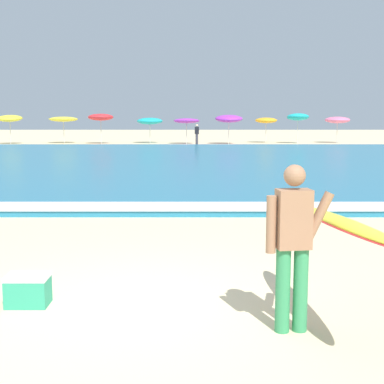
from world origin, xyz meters
TOP-DOWN VIEW (x-y plane):
  - ground_plane at (0.00, 0.00)m, footprint 160.00×160.00m
  - sea at (0.00, 19.44)m, footprint 120.00×28.00m
  - surf_foam at (0.00, 6.04)m, footprint 120.00×1.27m
  - surfer_with_board at (1.87, -0.82)m, footprint 1.10×2.67m
  - beach_umbrella_0 at (-13.66, 36.30)m, footprint 1.94×1.98m
  - beach_umbrella_1 at (-9.76, 37.58)m, footprint 2.29×2.29m
  - beach_umbrella_2 at (-6.60, 36.67)m, footprint 1.99×1.99m
  - beach_umbrella_3 at (-2.82, 37.91)m, footprint 2.08×2.09m
  - beach_umbrella_4 at (0.17, 36.45)m, footprint 2.04×2.05m
  - beach_umbrella_5 at (3.49, 36.31)m, footprint 2.15×2.19m
  - beach_umbrella_6 at (6.69, 38.40)m, footprint 1.78×1.79m
  - beach_umbrella_7 at (9.08, 37.35)m, footprint 1.76×1.79m
  - beach_umbrella_8 at (12.45, 38.07)m, footprint 2.02×2.02m
  - beachgoer_near_row_left at (0.97, 34.73)m, footprint 0.32×0.20m
  - cooler_box at (-1.32, -0.08)m, footprint 0.49×0.35m

SIDE VIEW (x-z plane):
  - ground_plane at x=0.00m, z-range 0.00..0.00m
  - sea at x=0.00m, z-range 0.00..0.14m
  - surf_foam at x=0.00m, z-range 0.14..0.15m
  - cooler_box at x=-1.32m, z-range 0.00..0.37m
  - beachgoer_near_row_left at x=0.97m, z-range 0.05..1.63m
  - surfer_with_board at x=1.87m, z-range 0.17..1.90m
  - beach_umbrella_3 at x=-2.82m, z-range 0.75..2.82m
  - beach_umbrella_4 at x=0.17m, z-range 0.79..2.84m
  - beach_umbrella_6 at x=6.69m, z-range 0.80..2.87m
  - beach_umbrella_8 at x=12.45m, z-range 0.79..2.94m
  - beach_umbrella_1 at x=-9.76m, z-range 0.86..3.01m
  - beach_umbrella_5 at x=3.49m, z-range 0.80..3.16m
  - beach_umbrella_0 at x=-13.66m, z-range 0.83..3.18m
  - beach_umbrella_2 at x=-6.60m, z-range 0.91..3.29m
  - beach_umbrella_7 at x=9.08m, z-range 0.88..3.35m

